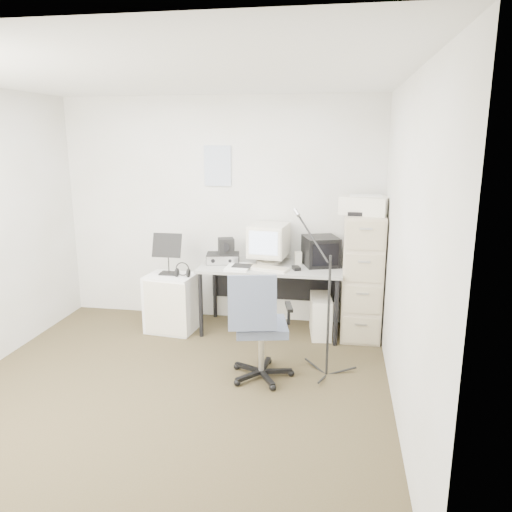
% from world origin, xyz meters
% --- Properties ---
extents(floor, '(3.60, 3.60, 0.01)m').
position_xyz_m(floor, '(0.00, 0.00, -0.01)').
color(floor, '#3F351B').
rests_on(floor, ground).
extents(ceiling, '(3.60, 3.60, 0.01)m').
position_xyz_m(ceiling, '(0.00, 0.00, 2.50)').
color(ceiling, white).
rests_on(ceiling, ground).
extents(wall_back, '(3.60, 0.02, 2.50)m').
position_xyz_m(wall_back, '(0.00, 1.80, 1.25)').
color(wall_back, white).
rests_on(wall_back, ground).
extents(wall_front, '(3.60, 0.02, 2.50)m').
position_xyz_m(wall_front, '(0.00, -1.80, 1.25)').
color(wall_front, white).
rests_on(wall_front, ground).
extents(wall_right, '(0.02, 3.60, 2.50)m').
position_xyz_m(wall_right, '(1.80, 0.00, 1.25)').
color(wall_right, white).
rests_on(wall_right, ground).
extents(wall_calendar, '(0.30, 0.02, 0.44)m').
position_xyz_m(wall_calendar, '(-0.02, 1.79, 1.75)').
color(wall_calendar, white).
rests_on(wall_calendar, wall_back).
extents(filing_cabinet, '(0.40, 0.60, 1.30)m').
position_xyz_m(filing_cabinet, '(1.58, 1.48, 0.65)').
color(filing_cabinet, '#BEB79E').
rests_on(filing_cabinet, floor).
extents(printer, '(0.55, 0.45, 0.18)m').
position_xyz_m(printer, '(1.58, 1.49, 1.39)').
color(printer, silver).
rests_on(printer, filing_cabinet).
extents(desk, '(1.50, 0.70, 0.73)m').
position_xyz_m(desk, '(0.63, 1.45, 0.36)').
color(desk, '#A2A199').
rests_on(desk, floor).
extents(crt_monitor, '(0.43, 0.45, 0.43)m').
position_xyz_m(crt_monitor, '(0.59, 1.56, 0.94)').
color(crt_monitor, silver).
rests_on(crt_monitor, desk).
extents(crt_tv, '(0.43, 0.45, 0.31)m').
position_xyz_m(crt_tv, '(1.14, 1.56, 0.88)').
color(crt_tv, black).
rests_on(crt_tv, desk).
extents(desk_speaker, '(0.09, 0.09, 0.14)m').
position_xyz_m(desk_speaker, '(0.90, 1.56, 0.80)').
color(desk_speaker, beige).
rests_on(desk_speaker, desk).
extents(keyboard, '(0.50, 0.28, 0.03)m').
position_xyz_m(keyboard, '(0.60, 1.27, 0.74)').
color(keyboard, silver).
rests_on(keyboard, desk).
extents(mouse, '(0.11, 0.13, 0.03)m').
position_xyz_m(mouse, '(0.91, 1.32, 0.75)').
color(mouse, black).
rests_on(mouse, desk).
extents(radio_receiver, '(0.39, 0.31, 0.10)m').
position_xyz_m(radio_receiver, '(0.09, 1.49, 0.78)').
color(radio_receiver, black).
rests_on(radio_receiver, desk).
extents(radio_speaker, '(0.21, 0.20, 0.16)m').
position_xyz_m(radio_speaker, '(0.13, 1.52, 0.91)').
color(radio_speaker, black).
rests_on(radio_speaker, radio_receiver).
extents(papers, '(0.26, 0.34, 0.02)m').
position_xyz_m(papers, '(0.31, 1.29, 0.74)').
color(papers, white).
rests_on(papers, desk).
extents(pc_tower, '(0.26, 0.48, 0.43)m').
position_xyz_m(pc_tower, '(1.17, 1.40, 0.21)').
color(pc_tower, silver).
rests_on(pc_tower, floor).
extents(office_chair, '(0.67, 0.67, 0.98)m').
position_xyz_m(office_chair, '(0.70, 0.35, 0.49)').
color(office_chair, slate).
rests_on(office_chair, floor).
extents(side_cart, '(0.55, 0.46, 0.62)m').
position_xyz_m(side_cart, '(-0.43, 1.27, 0.31)').
color(side_cart, white).
rests_on(side_cart, floor).
extents(music_stand, '(0.35, 0.28, 0.46)m').
position_xyz_m(music_stand, '(-0.46, 1.31, 0.85)').
color(music_stand, black).
rests_on(music_stand, side_cart).
extents(headphones, '(0.20, 0.20, 0.03)m').
position_xyz_m(headphones, '(-0.29, 1.24, 0.68)').
color(headphones, black).
rests_on(headphones, side_cart).
extents(mic_stand, '(0.03, 0.03, 1.43)m').
position_xyz_m(mic_stand, '(1.26, 0.50, 0.71)').
color(mic_stand, black).
rests_on(mic_stand, floor).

